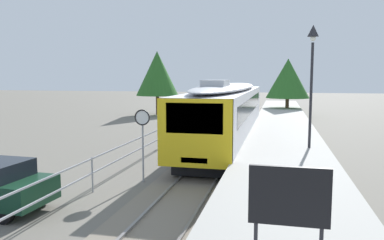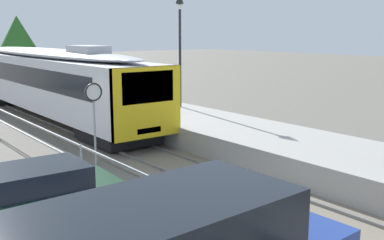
{
  "view_description": "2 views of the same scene",
  "coord_description": "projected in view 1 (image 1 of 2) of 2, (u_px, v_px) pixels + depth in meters",
  "views": [
    {
      "loc": [
        2.98,
        0.22,
        4.01
      ],
      "look_at": [
        -1.0,
        17.53,
        2.0
      ],
      "focal_mm": 35.39,
      "sensor_mm": 36.0,
      "label": 1
    },
    {
      "loc": [
        -8.6,
        0.01,
        4.38
      ],
      "look_at": [
        0.4,
        11.53,
        1.6
      ],
      "focal_mm": 42.56,
      "sensor_mm": 36.0,
      "label": 2
    }
  ],
  "objects": [
    {
      "name": "speed_limit_sign",
      "position": [
        142.0,
        127.0,
        14.34
      ],
      "size": [
        0.61,
        0.1,
        2.81
      ],
      "color": "#9EA0A5",
      "rests_on": "ground"
    },
    {
      "name": "platform_notice_board",
      "position": [
        289.0,
        200.0,
        5.64
      ],
      "size": [
        1.2,
        0.08,
        1.8
      ],
      "color": "#232328",
      "rests_on": "station_platform"
    },
    {
      "name": "carpark_fence",
      "position": [
        92.0,
        167.0,
        13.16
      ],
      "size": [
        0.06,
        36.06,
        1.25
      ],
      "color": "#9EA0A5",
      "rests_on": "ground"
    },
    {
      "name": "ground_plane",
      "position": [
        176.0,
        144.0,
        22.88
      ],
      "size": [
        160.0,
        160.0,
        0.0
      ],
      "primitive_type": "plane",
      "color": "#6B665B"
    },
    {
      "name": "commuter_train",
      "position": [
        228.0,
        108.0,
        22.79
      ],
      "size": [
        2.82,
        18.87,
        3.74
      ],
      "color": "silver",
      "rests_on": "track_rails"
    },
    {
      "name": "tree_behind_carpark",
      "position": [
        288.0,
        78.0,
        38.26
      ],
      "size": [
        4.35,
        4.35,
        5.88
      ],
      "color": "brown",
      "rests_on": "ground"
    },
    {
      "name": "station_platform",
      "position": [
        283.0,
        140.0,
        21.43
      ],
      "size": [
        3.9,
        60.0,
        0.9
      ],
      "primitive_type": "cube",
      "color": "#A8A59E",
      "rests_on": "ground"
    },
    {
      "name": "track_rails",
      "position": [
        226.0,
        145.0,
        22.2
      ],
      "size": [
        3.2,
        60.0,
        0.14
      ],
      "color": "slate",
      "rests_on": "ground"
    },
    {
      "name": "platform_lamp_mid_platform",
      "position": [
        312.0,
        63.0,
        16.37
      ],
      "size": [
        0.34,
        0.34,
        5.35
      ],
      "color": "#232328",
      "rests_on": "station_platform"
    },
    {
      "name": "tree_behind_station_far",
      "position": [
        157.0,
        74.0,
        40.26
      ],
      "size": [
        4.53,
        4.53,
        6.77
      ],
      "color": "brown",
      "rests_on": "ground"
    }
  ]
}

